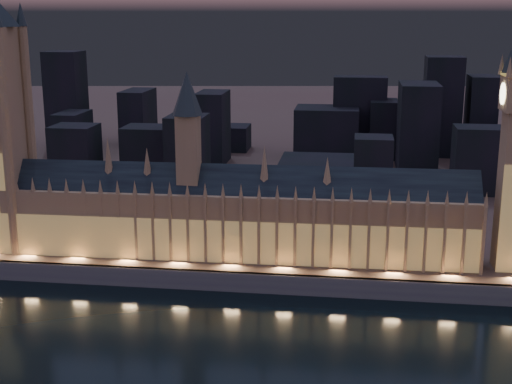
# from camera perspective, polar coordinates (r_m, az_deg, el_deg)

# --- Properties ---
(ground_plane) EXTENTS (2000.00, 2000.00, 0.00)m
(ground_plane) POSITION_cam_1_polar(r_m,az_deg,el_deg) (253.06, -2.86, -11.41)
(ground_plane) COLOR black
(ground_plane) RESTS_ON ground
(north_bank) EXTENTS (2000.00, 960.00, 8.00)m
(north_bank) POSITION_cam_1_polar(r_m,az_deg,el_deg) (752.74, 4.43, 6.14)
(north_bank) COLOR #4C3832
(north_bank) RESTS_ON ground
(embankment_wall) EXTENTS (2000.00, 2.50, 8.00)m
(embankment_wall) POSITION_cam_1_polar(r_m,az_deg,el_deg) (288.51, -1.37, -7.21)
(embankment_wall) COLOR #494D58
(embankment_wall) RESTS_ON ground
(palace_of_westminster) EXTENTS (202.00, 23.36, 78.00)m
(palace_of_westminster) POSITION_cam_1_polar(r_m,az_deg,el_deg) (301.55, -1.78, -1.76)
(palace_of_westminster) COLOR #8D7C54
(palace_of_westminster) RESTS_ON north_bank
(city_backdrop) EXTENTS (470.43, 215.63, 72.38)m
(city_backdrop) POSITION_cam_1_polar(r_m,az_deg,el_deg) (479.10, 6.79, 4.67)
(city_backdrop) COLOR black
(city_backdrop) RESTS_ON north_bank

